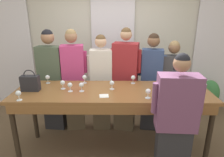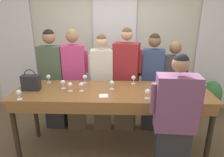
# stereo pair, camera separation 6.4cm
# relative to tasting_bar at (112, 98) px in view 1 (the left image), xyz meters

# --- Properties ---
(ground_plane) EXTENTS (18.00, 18.00, 0.00)m
(ground_plane) POSITION_rel_tasting_bar_xyz_m (0.00, 0.03, -0.92)
(ground_plane) COLOR brown
(wall_back) EXTENTS (12.00, 0.06, 2.80)m
(wall_back) POSITION_rel_tasting_bar_xyz_m (0.00, 1.76, 0.48)
(wall_back) COLOR beige
(wall_back) RESTS_ON ground_plane
(curtain_panel_left) EXTENTS (0.90, 0.03, 2.69)m
(curtain_panel_left) POSITION_rel_tasting_bar_xyz_m (-2.21, 1.69, 0.42)
(curtain_panel_left) COLOR white
(curtain_panel_left) RESTS_ON ground_plane
(curtain_panel_center) EXTENTS (0.90, 0.03, 2.69)m
(curtain_panel_center) POSITION_rel_tasting_bar_xyz_m (0.00, 1.69, 0.42)
(curtain_panel_center) COLOR white
(curtain_panel_center) RESTS_ON ground_plane
(curtain_panel_right) EXTENTS (0.90, 0.03, 2.69)m
(curtain_panel_right) POSITION_rel_tasting_bar_xyz_m (2.21, 1.69, 0.42)
(curtain_panel_right) COLOR white
(curtain_panel_right) RESTS_ON ground_plane
(tasting_bar) EXTENTS (2.77, 0.82, 1.02)m
(tasting_bar) POSITION_rel_tasting_bar_xyz_m (0.00, 0.00, 0.00)
(tasting_bar) COLOR brown
(tasting_bar) RESTS_ON ground_plane
(wine_bottle) EXTENTS (0.08, 0.08, 0.34)m
(wine_bottle) POSITION_rel_tasting_bar_xyz_m (0.91, 0.21, 0.23)
(wine_bottle) COLOR black
(wine_bottle) RESTS_ON tasting_bar
(handbag) EXTENTS (0.25, 0.12, 0.31)m
(handbag) POSITION_rel_tasting_bar_xyz_m (-1.15, 0.01, 0.22)
(handbag) COLOR #232328
(handbag) RESTS_ON tasting_bar
(wine_glass_front_left) EXTENTS (0.07, 0.07, 0.13)m
(wine_glass_front_left) POSITION_rel_tasting_bar_xyz_m (1.06, 0.10, 0.19)
(wine_glass_front_left) COLOR white
(wine_glass_front_left) RESTS_ON tasting_bar
(wine_glass_front_mid) EXTENTS (0.07, 0.07, 0.13)m
(wine_glass_front_mid) POSITION_rel_tasting_bar_xyz_m (0.47, -0.24, 0.19)
(wine_glass_front_mid) COLOR white
(wine_glass_front_mid) RESTS_ON tasting_bar
(wine_glass_front_right) EXTENTS (0.07, 0.07, 0.13)m
(wine_glass_front_right) POSITION_rel_tasting_bar_xyz_m (-0.43, -0.01, 0.19)
(wine_glass_front_right) COLOR white
(wine_glass_front_right) RESTS_ON tasting_bar
(wine_glass_center_left) EXTENTS (0.07, 0.07, 0.13)m
(wine_glass_center_left) POSITION_rel_tasting_bar_xyz_m (-0.71, 0.08, 0.19)
(wine_glass_center_left) COLOR white
(wine_glass_center_left) RESTS_ON tasting_bar
(wine_glass_center_mid) EXTENTS (0.07, 0.07, 0.13)m
(wine_glass_center_mid) POSITION_rel_tasting_bar_xyz_m (-0.43, 0.33, 0.19)
(wine_glass_center_mid) COLOR white
(wine_glass_center_mid) RESTS_ON tasting_bar
(wine_glass_center_right) EXTENTS (0.07, 0.07, 0.13)m
(wine_glass_center_right) POSITION_rel_tasting_bar_xyz_m (-1.17, -0.32, 0.19)
(wine_glass_center_right) COLOR white
(wine_glass_center_right) RESTS_ON tasting_bar
(wine_glass_back_left) EXTENTS (0.07, 0.07, 0.13)m
(wine_glass_back_left) POSITION_rel_tasting_bar_xyz_m (0.33, 0.32, 0.19)
(wine_glass_back_left) COLOR white
(wine_glass_back_left) RESTS_ON tasting_bar
(wine_glass_back_mid) EXTENTS (0.07, 0.07, 0.13)m
(wine_glass_back_mid) POSITION_rel_tasting_bar_xyz_m (-0.59, -0.02, 0.19)
(wine_glass_back_mid) COLOR white
(wine_glass_back_mid) RESTS_ON tasting_bar
(wine_glass_back_right) EXTENTS (0.07, 0.07, 0.13)m
(wine_glass_back_right) POSITION_rel_tasting_bar_xyz_m (-1.01, 0.32, 0.19)
(wine_glass_back_right) COLOR white
(wine_glass_back_right) RESTS_ON tasting_bar
(wine_glass_near_host) EXTENTS (0.07, 0.07, 0.13)m
(wine_glass_near_host) POSITION_rel_tasting_bar_xyz_m (0.00, 0.07, 0.19)
(wine_glass_near_host) COLOR white
(wine_glass_near_host) RESTS_ON tasting_bar
(wine_glass_by_bottle) EXTENTS (0.07, 0.07, 0.13)m
(wine_glass_by_bottle) POSITION_rel_tasting_bar_xyz_m (0.73, -0.21, 0.19)
(wine_glass_by_bottle) COLOR white
(wine_glass_by_bottle) RESTS_ON tasting_bar
(napkin) EXTENTS (0.13, 0.13, 0.00)m
(napkin) POSITION_rel_tasting_bar_xyz_m (-0.10, -0.18, 0.10)
(napkin) COLOR white
(napkin) RESTS_ON tasting_bar
(guest_olive_jacket) EXTENTS (0.53, 0.26, 1.82)m
(guest_olive_jacket) POSITION_rel_tasting_bar_xyz_m (-1.06, 0.68, 0.03)
(guest_olive_jacket) COLOR #28282D
(guest_olive_jacket) RESTS_ON ground_plane
(guest_pink_top) EXTENTS (0.50, 0.29, 1.82)m
(guest_pink_top) POSITION_rel_tasting_bar_xyz_m (-0.68, 0.68, 0.03)
(guest_pink_top) COLOR brown
(guest_pink_top) RESTS_ON ground_plane
(guest_cream_sweater) EXTENTS (0.49, 0.23, 1.74)m
(guest_cream_sweater) POSITION_rel_tasting_bar_xyz_m (-0.19, 0.68, -0.02)
(guest_cream_sweater) COLOR brown
(guest_cream_sweater) RESTS_ON ground_plane
(guest_striped_shirt) EXTENTS (0.53, 0.36, 1.85)m
(guest_striped_shirt) POSITION_rel_tasting_bar_xyz_m (0.22, 0.68, 0.02)
(guest_striped_shirt) COLOR brown
(guest_striped_shirt) RESTS_ON ground_plane
(guest_navy_coat) EXTENTS (0.47, 0.27, 1.76)m
(guest_navy_coat) POSITION_rel_tasting_bar_xyz_m (0.68, 0.68, 0.01)
(guest_navy_coat) COLOR #28282D
(guest_navy_coat) RESTS_ON ground_plane
(guest_beige_cap) EXTENTS (0.50, 0.24, 1.64)m
(guest_beige_cap) POSITION_rel_tasting_bar_xyz_m (1.03, 0.68, -0.07)
(guest_beige_cap) COLOR #28282D
(guest_beige_cap) RESTS_ON ground_plane
(host_pouring) EXTENTS (0.57, 0.26, 1.69)m
(host_pouring) POSITION_rel_tasting_bar_xyz_m (0.73, -0.60, -0.07)
(host_pouring) COLOR #28282D
(host_pouring) RESTS_ON ground_plane
(potted_plant) EXTENTS (0.40, 0.40, 0.72)m
(potted_plant) POSITION_rel_tasting_bar_xyz_m (2.07, 1.34, -0.52)
(potted_plant) COLOR #4C4C51
(potted_plant) RESTS_ON ground_plane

